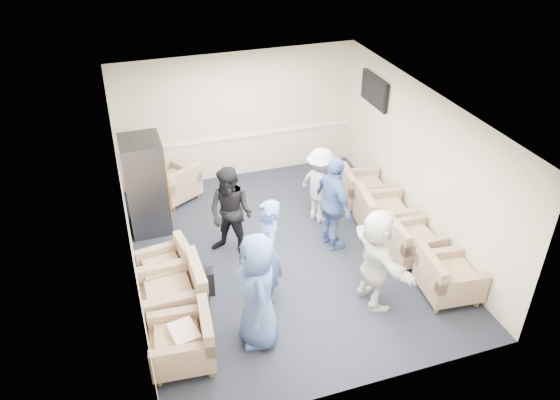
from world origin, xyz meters
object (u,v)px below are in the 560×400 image
object	(u,v)px
armchair_right_near	(446,278)
armchair_corner	(176,185)
person_mid_left	(268,252)
armchair_right_midfar	(380,215)
armchair_left_mid	(177,295)
armchair_left_far	(170,270)
armchair_left_near	(186,343)
person_front_left	(257,291)
person_mid_right	(334,204)
person_back_left	(231,213)
armchair_right_midnear	(410,243)
vending_machine	(146,185)
person_back_right	(320,186)
person_front_right	(376,259)
armchair_right_far	(361,189)

from	to	relation	value
armchair_right_near	armchair_corner	size ratio (longest dim) A/B	0.82
armchair_corner	person_mid_left	world-z (taller)	person_mid_left
armchair_right_midfar	person_mid_left	distance (m)	2.75
armchair_left_mid	armchair_right_midfar	distance (m)	3.99
armchair_left_far	armchair_corner	bearing A→B (deg)	160.58
armchair_left_near	person_mid_left	world-z (taller)	person_mid_left
person_front_left	person_mid_right	bearing A→B (deg)	136.82
person_back_left	person_mid_left	bearing A→B (deg)	-37.05
armchair_left_far	armchair_left_mid	bearing A→B (deg)	-6.97
armchair_right_near	armchair_right_midnear	distance (m)	1.01
vending_machine	person_back_right	world-z (taller)	vending_machine
person_front_right	armchair_left_near	bearing A→B (deg)	91.79
armchair_right_near	vending_machine	size ratio (longest dim) A/B	0.51
vending_machine	person_mid_right	xyz separation A→B (m)	(2.96, -1.63, -0.02)
armchair_left_far	armchair_right_midnear	world-z (taller)	armchair_right_midnear
armchair_right_near	person_back_left	world-z (taller)	person_back_left
armchair_left_mid	armchair_corner	distance (m)	3.33
armchair_right_far	person_back_right	world-z (taller)	person_back_right
armchair_right_near	person_mid_right	xyz separation A→B (m)	(-1.17, 1.75, 0.54)
armchair_right_far	person_back_left	distance (m)	2.95
person_mid_right	person_front_right	xyz separation A→B (m)	(0.03, -1.52, -0.05)
person_front_right	vending_machine	bearing A→B (deg)	39.80
armchair_right_midnear	person_front_left	bearing A→B (deg)	108.41
vending_machine	person_mid_left	size ratio (longest dim) A/B	1.02
armchair_left_far	vending_machine	xyz separation A→B (m)	(-0.09, 1.81, 0.58)
armchair_left_far	armchair_right_far	distance (m)	4.16
armchair_left_near	person_mid_right	world-z (taller)	person_mid_right
armchair_right_midnear	armchair_right_far	bearing A→B (deg)	0.76
person_back_right	person_mid_right	distance (m)	0.85
armchair_left_far	armchair_right_far	bearing A→B (deg)	99.99
armchair_corner	armchair_left_mid	bearing A→B (deg)	50.64
armchair_left_far	armchair_corner	world-z (taller)	armchair_corner
person_mid_right	vending_machine	bearing A→B (deg)	53.82
person_back_left	armchair_left_near	bearing A→B (deg)	-76.95
armchair_left_mid	vending_machine	distance (m)	2.54
armchair_right_midfar	vending_machine	xyz separation A→B (m)	(-3.97, 1.48, 0.54)
armchair_left_mid	armchair_right_near	size ratio (longest dim) A/B	1.02
armchair_right_near	armchair_left_far	bearing A→B (deg)	74.49
armchair_left_near	armchair_left_far	size ratio (longest dim) A/B	1.01
person_back_right	person_front_right	size ratio (longest dim) A/B	0.90
armchair_left_near	armchair_right_midnear	size ratio (longest dim) A/B	1.12
armchair_right_midnear	armchair_right_midfar	xyz separation A→B (m)	(-0.10, 0.89, 0.03)
armchair_corner	vending_machine	distance (m)	1.16
vending_machine	person_back_left	bearing A→B (deg)	-45.86
armchair_right_near	person_back_right	bearing A→B (deg)	28.29
armchair_right_near	armchair_corner	bearing A→B (deg)	45.82
armchair_left_near	person_back_left	bearing A→B (deg)	156.42
vending_machine	person_mid_left	xyz separation A→B (m)	(1.49, -2.55, -0.02)
person_back_right	armchair_left_mid	bearing A→B (deg)	98.23
armchair_left_mid	armchair_right_near	bearing A→B (deg)	76.42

